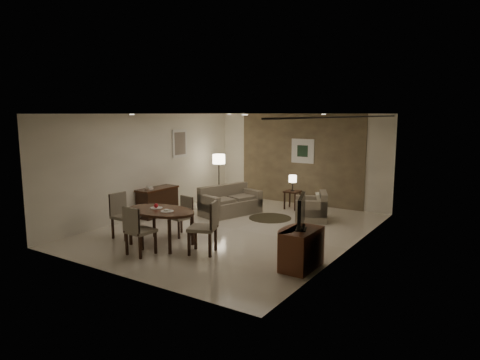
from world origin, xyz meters
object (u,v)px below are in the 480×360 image
Objects in this scene: tv_cabinet at (302,249)px; chair_near at (141,230)px; sofa at (230,200)px; armchair at (311,206)px; console_desk at (158,202)px; chair_right at (202,227)px; side_table at (292,200)px; chair_far at (180,217)px; floor_lamp at (219,179)px; chair_left at (125,216)px; dining_table at (161,227)px.

chair_near reaches higher than tv_cabinet.
sofa is 2.17m from armchair.
chair_right is (2.92, -1.81, 0.14)m from console_desk.
tv_cabinet is 4.75m from side_table.
sofa is at bearing 106.01° from chair_far.
console_desk is at bearing -100.22° from floor_lamp.
armchair is at bearing 111.07° from tv_cabinet.
chair_far is (1.76, -1.12, 0.06)m from console_desk.
tv_cabinet is 0.92× the size of chair_left.
chair_far is 0.89× the size of chair_left.
sofa is (-0.43, 3.70, -0.10)m from chair_near.
floor_lamp is (-1.47, 4.08, 0.37)m from dining_table.
chair_near is 5.25m from side_table.
floor_lamp is at bearing 140.22° from tv_cabinet.
side_table is at bearing -21.28° from chair_left.
chair_right is at bearing -31.70° from console_desk.
chair_left is at bearing -25.71° from chair_near.
console_desk is 2.29× the size of side_table.
chair_right is at bearing 1.88° from dining_table.
chair_left is 1.87× the size of side_table.
chair_right is at bearing -87.44° from chair_left.
side_table is (2.66, 2.69, -0.11)m from console_desk.
tv_cabinet is at bearing -61.91° from side_table.
chair_right is at bearing -138.15° from sofa.
chair_far is at bearing -141.61° from chair_right.
armchair is at bearing -107.97° from chair_near.
armchair is (1.67, 4.27, -0.11)m from chair_near.
floor_lamp is at bearing -169.32° from chair_right.
console_desk is at bearing 24.59° from chair_left.
chair_far is 1.35m from chair_right.
tv_cabinet is (4.89, -1.50, -0.03)m from console_desk.
chair_far is at bearing -32.58° from console_desk.
chair_near reaches higher than sofa.
armchair is 1.36m from side_table.
chair_near is 0.93× the size of chair_right.
floor_lamp reaches higher than sofa.
side_table is at bearing 11.33° from floor_lamp.
dining_table is (-3.02, -0.34, 0.02)m from tv_cabinet.
chair_near is at bearing -51.87° from console_desk.
chair_near is at bearing -156.30° from sofa.
chair_left is at bearing -128.64° from chair_far.
dining_table is 1.02m from chair_left.
sofa reaches higher than console_desk.
armchair is (-1.25, 3.26, 0.02)m from tv_cabinet.
dining_table is 4.01m from armchair.
chair_left is at bearing -65.50° from console_desk.
chair_right is 0.70× the size of floor_lamp.
side_table is at bearing 162.13° from chair_right.
console_desk is 0.74× the size of sofa.
chair_right reaches higher than console_desk.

